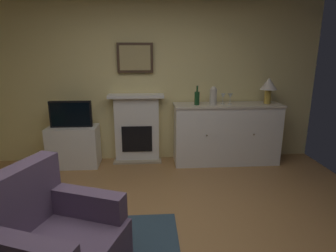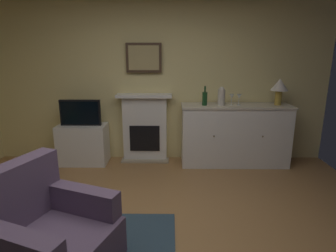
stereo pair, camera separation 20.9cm
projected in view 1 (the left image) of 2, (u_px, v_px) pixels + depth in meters
wall_rear at (149, 70)px, 4.39m from camera, size 5.43×0.06×2.93m
fireplace_unit at (137, 128)px, 4.48m from camera, size 0.87×0.30×1.10m
framed_picture at (135, 58)px, 4.25m from camera, size 0.55×0.04×0.45m
sideboard_cabinet at (226, 134)px, 4.42m from camera, size 1.67×0.49×0.96m
table_lamp at (269, 86)px, 4.27m from camera, size 0.26×0.26×0.40m
wine_bottle at (197, 98)px, 4.20m from camera, size 0.08×0.08×0.29m
wine_glass_left at (223, 96)px, 4.26m from camera, size 0.07×0.07×0.16m
wine_glass_center at (230, 96)px, 4.26m from camera, size 0.07×0.07×0.16m
vase_decorative at (213, 96)px, 4.20m from camera, size 0.11×0.11×0.28m
tv_cabinet at (74, 146)px, 4.32m from camera, size 0.75×0.42×0.63m
tv_set at (71, 114)px, 4.17m from camera, size 0.62×0.07×0.40m
armchair at (53, 241)px, 2.03m from camera, size 1.03×1.00×0.92m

